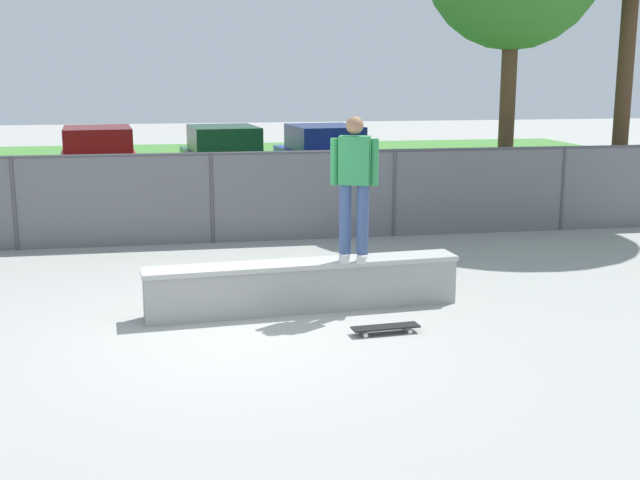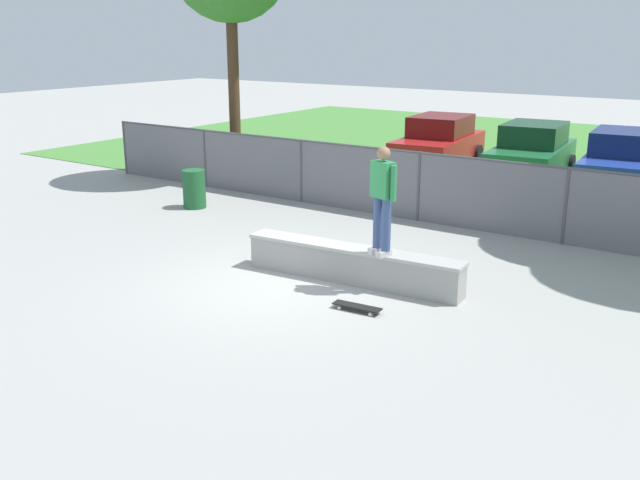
% 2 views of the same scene
% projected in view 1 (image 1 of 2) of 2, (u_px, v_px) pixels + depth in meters
% --- Properties ---
extents(ground_plane, '(80.00, 80.00, 0.00)m').
position_uv_depth(ground_plane, '(236.00, 337.00, 9.29)').
color(ground_plane, '#9E9E99').
extents(grass_strip, '(31.94, 20.00, 0.02)m').
position_uv_depth(grass_strip, '(196.00, 173.00, 24.32)').
color(grass_strip, '#478438').
rests_on(grass_strip, ground).
extents(concrete_ledge, '(4.06, 0.80, 0.64)m').
position_uv_depth(concrete_ledge, '(304.00, 286.00, 10.27)').
color(concrete_ledge, '#999993').
rests_on(concrete_ledge, ground).
extents(skateboarder, '(0.57, 0.37, 1.82)m').
position_uv_depth(skateboarder, '(354.00, 182.00, 10.02)').
color(skateboarder, beige).
rests_on(skateboarder, concrete_ledge).
extents(skateboard, '(0.81, 0.27, 0.09)m').
position_uv_depth(skateboard, '(386.00, 327.00, 9.38)').
color(skateboard, black).
rests_on(skateboard, ground).
extents(chainlink_fence, '(20.01, 0.07, 1.62)m').
position_uv_depth(chainlink_fence, '(212.00, 194.00, 14.21)').
color(chainlink_fence, '#4C4C51').
rests_on(chainlink_fence, ground).
extents(car_red, '(2.32, 4.35, 1.66)m').
position_uv_depth(car_red, '(99.00, 161.00, 19.87)').
color(car_red, '#B21E1E').
rests_on(car_red, ground).
extents(car_green, '(2.32, 4.35, 1.66)m').
position_uv_depth(car_green, '(225.00, 159.00, 20.19)').
color(car_green, '#1E6638').
rests_on(car_green, ground).
extents(car_blue, '(2.32, 4.35, 1.66)m').
position_uv_depth(car_blue, '(325.00, 158.00, 20.49)').
color(car_blue, '#233D9E').
rests_on(car_blue, ground).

